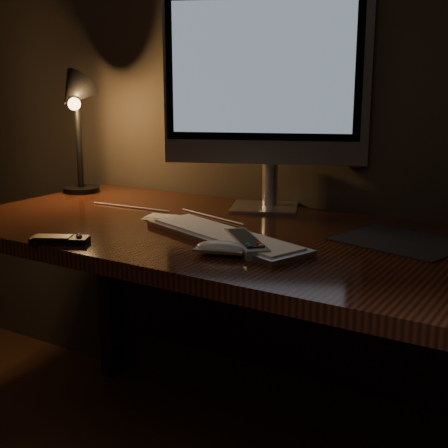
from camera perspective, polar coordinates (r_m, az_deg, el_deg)
The scene contains 10 objects.
desk at distance 1.73m, azimuth 2.03°, elevation -4.28°, with size 1.60×0.75×0.75m.
monitor at distance 1.86m, azimuth 3.81°, elevation 12.70°, with size 0.57×0.27×0.63m.
keyboard at distance 1.54m, azimuth 0.01°, elevation -1.11°, with size 0.49×0.14×0.02m, color silver.
mousepad at distance 1.58m, azimuth 15.85°, elevation -1.54°, with size 0.28×0.23×0.00m, color black.
mouse at distance 1.41m, azimuth -0.32°, elevation -2.37°, with size 0.11×0.06×0.02m, color white.
media_remote at distance 1.56m, azimuth -14.78°, elevation -1.40°, with size 0.14×0.11×0.03m.
tv_remote at distance 1.47m, azimuth 2.00°, elevation -1.71°, with size 0.19×0.19×0.03m.
papers at distance 1.79m, azimuth -5.65°, elevation 0.61°, with size 0.10×0.07×0.01m, color white.
desk_lamp at distance 2.16m, azimuth -13.45°, elevation 10.07°, with size 0.19×0.22×0.42m.
cable at distance 1.85m, azimuth -5.17°, elevation 1.08°, with size 0.00×0.00×0.55m, color white.
Camera 1 is at (0.82, 0.50, 1.14)m, focal length 50.00 mm.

